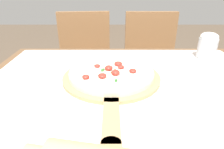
{
  "coord_description": "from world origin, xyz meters",
  "views": [
    {
      "loc": [
        -0.05,
        -0.57,
        1.09
      ],
      "look_at": [
        -0.06,
        0.06,
        0.79
      ],
      "focal_mm": 32.0,
      "sensor_mm": 36.0,
      "label": 1
    }
  ],
  "objects_px": {
    "chair_left": "(86,65)",
    "chair_right": "(151,65)",
    "pizza_peel": "(112,79)",
    "pizza": "(112,72)",
    "flour_cup": "(208,46)"
  },
  "relations": [
    {
      "from": "chair_left",
      "to": "flour_cup",
      "type": "distance_m",
      "value": 0.88
    },
    {
      "from": "flour_cup",
      "to": "chair_left",
      "type": "bearing_deg",
      "value": 140.97
    },
    {
      "from": "pizza",
      "to": "chair_left",
      "type": "relative_size",
      "value": 0.35
    },
    {
      "from": "flour_cup",
      "to": "pizza",
      "type": "bearing_deg",
      "value": -153.87
    },
    {
      "from": "pizza_peel",
      "to": "chair_left",
      "type": "relative_size",
      "value": 0.61
    },
    {
      "from": "pizza_peel",
      "to": "chair_right",
      "type": "xyz_separation_m",
      "value": [
        0.29,
        0.76,
        -0.25
      ]
    },
    {
      "from": "pizza_peel",
      "to": "pizza",
      "type": "relative_size",
      "value": 1.76
    },
    {
      "from": "pizza_peel",
      "to": "chair_right",
      "type": "distance_m",
      "value": 0.85
    },
    {
      "from": "pizza_peel",
      "to": "pizza",
      "type": "bearing_deg",
      "value": 90.04
    },
    {
      "from": "pizza",
      "to": "chair_right",
      "type": "bearing_deg",
      "value": 68.42
    },
    {
      "from": "chair_right",
      "to": "flour_cup",
      "type": "height_order",
      "value": "chair_right"
    },
    {
      "from": "pizza_peel",
      "to": "chair_right",
      "type": "relative_size",
      "value": 0.61
    },
    {
      "from": "chair_right",
      "to": "chair_left",
      "type": "bearing_deg",
      "value": -179.1
    },
    {
      "from": "chair_left",
      "to": "flour_cup",
      "type": "height_order",
      "value": "chair_left"
    },
    {
      "from": "chair_left",
      "to": "chair_right",
      "type": "distance_m",
      "value": 0.49
    }
  ]
}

